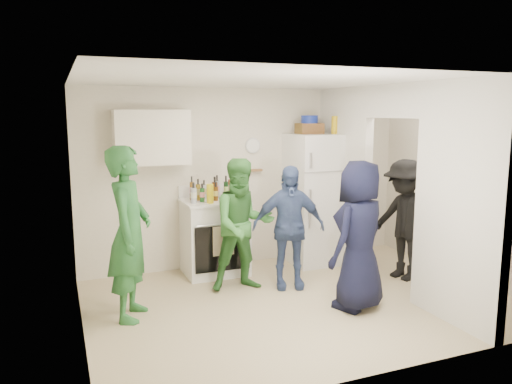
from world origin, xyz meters
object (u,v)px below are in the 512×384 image
(person_denim, at_px, (288,227))
(person_nook, at_px, (405,220))
(blue_bowl, at_px, (310,119))
(person_navy, at_px, (359,236))
(stove, at_px, (215,237))
(person_green_left, at_px, (129,233))
(person_green_center, at_px, (243,225))
(yellow_cup_stack_top, at_px, (335,125))
(fridge, at_px, (316,199))
(wicker_basket, at_px, (309,129))

(person_denim, relative_size, person_nook, 0.97)
(blue_bowl, bearing_deg, person_navy, -99.88)
(stove, height_order, person_denim, person_denim)
(person_green_left, distance_m, person_green_center, 1.45)
(yellow_cup_stack_top, xyz_separation_m, person_denim, (-1.06, -0.73, -1.22))
(yellow_cup_stack_top, relative_size, person_navy, 0.15)
(fridge, height_order, yellow_cup_stack_top, yellow_cup_stack_top)
(wicker_basket, height_order, person_nook, wicker_basket)
(wicker_basket, xyz_separation_m, person_green_center, (-1.29, -0.75, -1.13))
(person_green_left, relative_size, person_nook, 1.17)
(wicker_basket, relative_size, blue_bowl, 1.46)
(person_navy, height_order, person_nook, person_navy)
(person_denim, bearing_deg, stove, 145.04)
(blue_bowl, bearing_deg, stove, -179.20)
(wicker_basket, height_order, person_green_center, wicker_basket)
(wicker_basket, bearing_deg, person_denim, -129.92)
(stove, xyz_separation_m, yellow_cup_stack_top, (1.75, -0.13, 1.48))
(fridge, height_order, person_green_left, fridge)
(fridge, distance_m, person_denim, 1.19)
(wicker_basket, xyz_separation_m, person_green_left, (-2.69, -1.11, -1.02))
(person_green_center, bearing_deg, person_navy, -42.65)
(person_green_center, bearing_deg, person_denim, -9.65)
(blue_bowl, relative_size, yellow_cup_stack_top, 0.96)
(fridge, distance_m, person_nook, 1.32)
(fridge, relative_size, wicker_basket, 5.33)
(person_denim, xyz_separation_m, person_nook, (1.55, -0.27, 0.02))
(blue_bowl, distance_m, person_navy, 2.20)
(person_denim, bearing_deg, wicker_basket, 66.45)
(stove, relative_size, person_green_left, 0.55)
(fridge, distance_m, blue_bowl, 1.14)
(blue_bowl, xyz_separation_m, yellow_cup_stack_top, (0.32, -0.15, -0.08))
(yellow_cup_stack_top, relative_size, person_green_center, 0.15)
(blue_bowl, bearing_deg, person_green_left, -157.61)
(fridge, xyz_separation_m, person_denim, (-0.84, -0.83, -0.17))
(person_green_left, bearing_deg, yellow_cup_stack_top, -50.94)
(yellow_cup_stack_top, relative_size, person_nook, 0.16)
(person_navy, bearing_deg, person_denim, -90.06)
(blue_bowl, xyz_separation_m, person_navy, (-0.31, -1.79, -1.24))
(person_denim, bearing_deg, yellow_cup_stack_top, 51.04)
(blue_bowl, relative_size, person_nook, 0.15)
(stove, distance_m, yellow_cup_stack_top, 2.30)
(wicker_basket, height_order, yellow_cup_stack_top, yellow_cup_stack_top)
(person_denim, bearing_deg, person_green_center, -177.49)
(yellow_cup_stack_top, height_order, person_nook, yellow_cup_stack_top)
(blue_bowl, relative_size, person_green_left, 0.13)
(stove, xyz_separation_m, person_denim, (0.69, -0.86, 0.26))
(stove, bearing_deg, yellow_cup_stack_top, -4.26)
(blue_bowl, bearing_deg, fridge, -26.57)
(blue_bowl, distance_m, yellow_cup_stack_top, 0.36)
(yellow_cup_stack_top, bearing_deg, person_green_center, -159.66)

